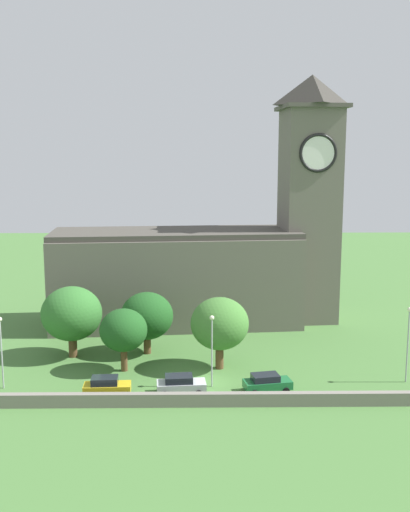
{
  "coord_description": "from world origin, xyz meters",
  "views": [
    {
      "loc": [
        -1.01,
        -54.68,
        21.55
      ],
      "look_at": [
        -0.2,
        7.86,
        11.08
      ],
      "focal_mm": 41.18,
      "sensor_mm": 36.0,
      "label": 1
    }
  ],
  "objects": [
    {
      "name": "car_green",
      "position": [
        5.45,
        -2.76,
        0.85
      ],
      "size": [
        4.69,
        2.81,
        1.67
      ],
      "color": "#1E6B38",
      "rests_on": "ground"
    },
    {
      "name": "streetlamp_west_end",
      "position": [
        -19.43,
        -1.67,
        4.65
      ],
      "size": [
        0.44,
        0.44,
        6.96
      ],
      "color": "#9EA0A5",
      "rests_on": "ground"
    },
    {
      "name": "ground_plane",
      "position": [
        0.0,
        15.0,
        0.0
      ],
      "size": [
        200.0,
        200.0,
        0.0
      ],
      "primitive_type": "plane",
      "color": "#477538"
    },
    {
      "name": "quay_barrier",
      "position": [
        0.0,
        -5.99,
        0.6
      ],
      "size": [
        49.03,
        0.7,
        1.21
      ],
      "primitive_type": "cube",
      "color": "gray",
      "rests_on": "ground"
    },
    {
      "name": "streetlamp_central",
      "position": [
        19.25,
        -0.64,
        4.95
      ],
      "size": [
        0.44,
        0.44,
        7.49
      ],
      "color": "#9EA0A5",
      "rests_on": "ground"
    },
    {
      "name": "car_silver",
      "position": [
        -2.6,
        -3.13,
        0.88
      ],
      "size": [
        4.67,
        2.55,
        1.74
      ],
      "color": "silver",
      "rests_on": "ground"
    },
    {
      "name": "streetlamp_west_mid",
      "position": [
        0.33,
        -1.51,
        4.67
      ],
      "size": [
        0.44,
        0.44,
        7.0
      ],
      "color": "#9EA0A5",
      "rests_on": "ground"
    },
    {
      "name": "car_yellow",
      "position": [
        -9.34,
        -3.74,
        0.93
      ],
      "size": [
        4.36,
        2.26,
        1.85
      ],
      "color": "gold",
      "rests_on": "ground"
    },
    {
      "name": "tree_by_tower",
      "position": [
        1.25,
        3.38,
        4.78
      ],
      "size": [
        5.99,
        5.99,
        7.51
      ],
      "color": "brown",
      "rests_on": "ground"
    },
    {
      "name": "tree_riverside_west",
      "position": [
        -8.54,
        2.82,
        4.28
      ],
      "size": [
        4.85,
        4.85,
        6.5
      ],
      "color": "brown",
      "rests_on": "ground"
    },
    {
      "name": "tree_churchyard",
      "position": [
        -6.63,
        8.23,
        4.29
      ],
      "size": [
        5.83,
        5.83,
        6.94
      ],
      "color": "brown",
      "rests_on": "ground"
    },
    {
      "name": "tree_riverside_east",
      "position": [
        -14.7,
        7.22,
        4.85
      ],
      "size": [
        6.57,
        6.57,
        7.84
      ],
      "color": "brown",
      "rests_on": "ground"
    },
    {
      "name": "church",
      "position": [
        0.75,
        21.22,
        8.79
      ],
      "size": [
        38.19,
        14.24,
        32.01
      ],
      "color": "#666056",
      "rests_on": "ground"
    }
  ]
}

